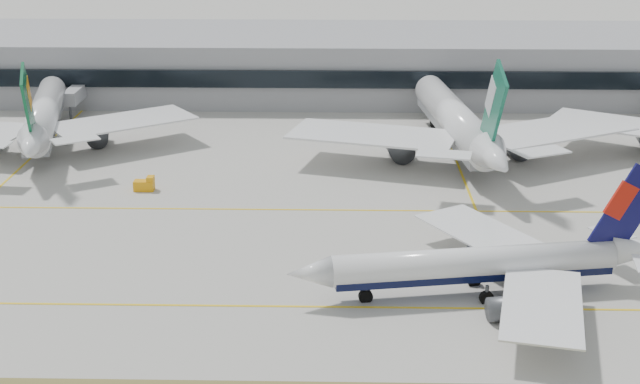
{
  "coord_description": "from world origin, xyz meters",
  "views": [
    {
      "loc": [
        11.69,
        -108.1,
        52.91
      ],
      "look_at": [
        8.86,
        18.0,
        7.5
      ],
      "focal_mm": 50.0,
      "sensor_mm": 36.0,
      "label": 1
    }
  ],
  "objects_px": {
    "taxiing_airliner": "(488,264)",
    "widebody_cathay": "(457,124)",
    "terminal": "(294,62)",
    "widebody_eva": "(43,118)"
  },
  "relations": [
    {
      "from": "taxiing_airliner",
      "to": "terminal",
      "type": "distance_m",
      "value": 119.69
    },
    {
      "from": "taxiing_airliner",
      "to": "widebody_eva",
      "type": "distance_m",
      "value": 103.53
    },
    {
      "from": "widebody_cathay",
      "to": "terminal",
      "type": "height_order",
      "value": "widebody_cathay"
    },
    {
      "from": "taxiing_airliner",
      "to": "terminal",
      "type": "relative_size",
      "value": 0.19
    },
    {
      "from": "widebody_eva",
      "to": "taxiing_airliner",
      "type": "bearing_deg",
      "value": -142.39
    },
    {
      "from": "taxiing_airliner",
      "to": "terminal",
      "type": "bearing_deg",
      "value": -84.31
    },
    {
      "from": "taxiing_airliner",
      "to": "widebody_cathay",
      "type": "distance_m",
      "value": 61.44
    },
    {
      "from": "taxiing_airliner",
      "to": "widebody_eva",
      "type": "bearing_deg",
      "value": -49.13
    },
    {
      "from": "terminal",
      "to": "widebody_cathay",
      "type": "bearing_deg",
      "value": -57.25
    },
    {
      "from": "taxiing_airliner",
      "to": "terminal",
      "type": "xyz_separation_m",
      "value": [
        -31.43,
        115.44,
        3.26
      ]
    }
  ]
}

